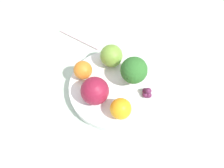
# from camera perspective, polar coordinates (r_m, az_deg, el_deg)

# --- Properties ---
(ground_plane) EXTENTS (6.00, 6.00, 0.00)m
(ground_plane) POSITION_cam_1_polar(r_m,az_deg,el_deg) (0.57, 0.00, -2.61)
(ground_plane) COLOR gray
(table_surface) EXTENTS (1.20, 1.20, 0.02)m
(table_surface) POSITION_cam_1_polar(r_m,az_deg,el_deg) (0.56, 0.00, -2.18)
(table_surface) COLOR #B2C6B2
(table_surface) RESTS_ON ground_plane
(bowl) EXTENTS (0.21, 0.21, 0.03)m
(bowl) POSITION_cam_1_polar(r_m,az_deg,el_deg) (0.54, 0.00, -1.13)
(bowl) COLOR white
(bowl) RESTS_ON table_surface
(broccoli) EXTENTS (0.06, 0.06, 0.08)m
(broccoli) POSITION_cam_1_polar(r_m,az_deg,el_deg) (0.50, 5.73, 3.50)
(broccoli) COLOR #99C17A
(broccoli) RESTS_ON bowl
(apple_red) EXTENTS (0.06, 0.06, 0.06)m
(apple_red) POSITION_cam_1_polar(r_m,az_deg,el_deg) (0.48, -4.53, -1.81)
(apple_red) COLOR maroon
(apple_red) RESTS_ON bowl
(apple_green) EXTENTS (0.06, 0.06, 0.06)m
(apple_green) POSITION_cam_1_polar(r_m,az_deg,el_deg) (0.53, -0.17, 7.38)
(apple_green) COLOR olive
(apple_green) RESTS_ON bowl
(orange_front) EXTENTS (0.05, 0.05, 0.05)m
(orange_front) POSITION_cam_1_polar(r_m,az_deg,el_deg) (0.48, 2.29, -6.45)
(orange_front) COLOR orange
(orange_front) RESTS_ON bowl
(orange_back) EXTENTS (0.04, 0.04, 0.04)m
(orange_back) POSITION_cam_1_polar(r_m,az_deg,el_deg) (0.52, -7.61, 3.63)
(orange_back) COLOR orange
(orange_back) RESTS_ON bowl
(grape_cluster) EXTENTS (0.03, 0.03, 0.03)m
(grape_cluster) POSITION_cam_1_polar(r_m,az_deg,el_deg) (0.51, 9.16, -2.20)
(grape_cluster) COLOR #5B1E42
(grape_cluster) RESTS_ON bowl
(napkin) EXTENTS (0.18, 0.16, 0.01)m
(napkin) POSITION_cam_1_polar(r_m,az_deg,el_deg) (0.67, -5.03, 15.67)
(napkin) COLOR beige
(napkin) RESTS_ON table_surface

